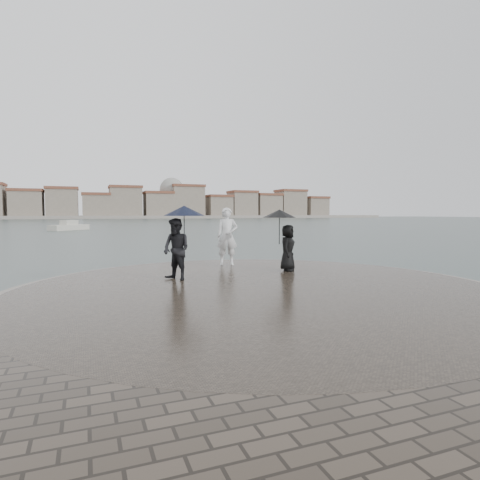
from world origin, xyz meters
name	(u,v)px	position (x,y,z in m)	size (l,w,h in m)	color
ground	(343,344)	(0.00, 0.00, 0.00)	(400.00, 400.00, 0.00)	#2B3835
kerb_ring	(259,295)	(0.00, 3.50, 0.16)	(12.50, 12.50, 0.32)	gray
quay_tip	(259,294)	(0.00, 3.50, 0.18)	(11.90, 11.90, 0.36)	#2D261E
statue	(227,236)	(0.68, 7.81, 1.38)	(0.74, 0.49, 2.03)	white
visitor_left	(179,238)	(-1.61, 5.30, 1.52)	(1.32, 1.20, 2.04)	black
visitor_right	(285,235)	(1.88, 5.76, 1.51)	(1.20, 1.08, 1.95)	black
far_skyline	(79,204)	(-6.29, 160.71, 5.61)	(260.00, 20.00, 37.00)	gray
boats	(20,230)	(-10.41, 42.05, 0.38)	(14.14, 19.92, 1.50)	beige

